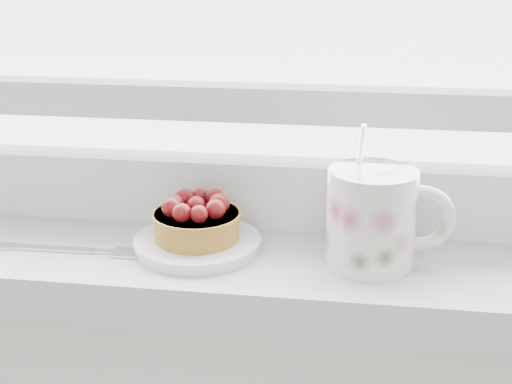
% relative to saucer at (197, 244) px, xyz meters
% --- Properties ---
extents(saucer, '(0.12, 0.12, 0.01)m').
position_rel_saucer_xyz_m(saucer, '(0.00, 0.00, 0.00)').
color(saucer, white).
rests_on(saucer, windowsill).
extents(raspberry_tart, '(0.09, 0.09, 0.05)m').
position_rel_saucer_xyz_m(raspberry_tart, '(0.00, 0.00, 0.03)').
color(raspberry_tart, '#91601F').
rests_on(raspberry_tart, saucer).
extents(floral_mug, '(0.12, 0.08, 0.13)m').
position_rel_saucer_xyz_m(floral_mug, '(0.17, -0.01, 0.04)').
color(floral_mug, silver).
rests_on(floral_mug, windowsill).
extents(fork, '(0.17, 0.02, 0.00)m').
position_rel_saucer_xyz_m(fork, '(-0.11, -0.02, -0.00)').
color(fork, silver).
rests_on(fork, windowsill).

